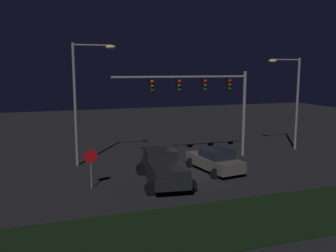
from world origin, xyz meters
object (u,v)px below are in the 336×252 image
at_px(traffic_signal_gantry, 204,92).
at_px(street_lamp_right, 291,92).
at_px(pickup_truck, 163,166).
at_px(street_lamp_left, 84,89).
at_px(stop_sign, 91,161).
at_px(car_sedan, 215,160).

bearing_deg(traffic_signal_gantry, street_lamp_right, 3.93).
xyz_separation_m(traffic_signal_gantry, street_lamp_right, (8.01, 0.55, -0.19)).
height_order(pickup_truck, street_lamp_right, street_lamp_right).
distance_m(street_lamp_left, street_lamp_right, 16.55).
bearing_deg(stop_sign, street_lamp_left, 86.50).
bearing_deg(traffic_signal_gantry, stop_sign, -154.47).
bearing_deg(stop_sign, pickup_truck, -4.09).
relative_size(car_sedan, traffic_signal_gantry, 0.45).
distance_m(car_sedan, traffic_signal_gantry, 5.47).
xyz_separation_m(street_lamp_right, stop_sign, (-16.86, -4.78, -3.27)).
bearing_deg(car_sedan, street_lamp_left, 52.20).
xyz_separation_m(car_sedan, street_lamp_left, (-7.81, 4.47, 4.57)).
relative_size(traffic_signal_gantry, street_lamp_left, 1.23).
relative_size(pickup_truck, street_lamp_left, 0.67).
distance_m(street_lamp_right, stop_sign, 17.83).
height_order(traffic_signal_gantry, stop_sign, traffic_signal_gantry).
bearing_deg(pickup_truck, car_sedan, -65.66).
height_order(pickup_truck, car_sedan, pickup_truck).
relative_size(pickup_truck, street_lamp_right, 0.74).
distance_m(pickup_truck, car_sedan, 4.15).
xyz_separation_m(pickup_truck, car_sedan, (3.97, 1.20, -0.26)).
distance_m(pickup_truck, street_lamp_left, 8.09).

